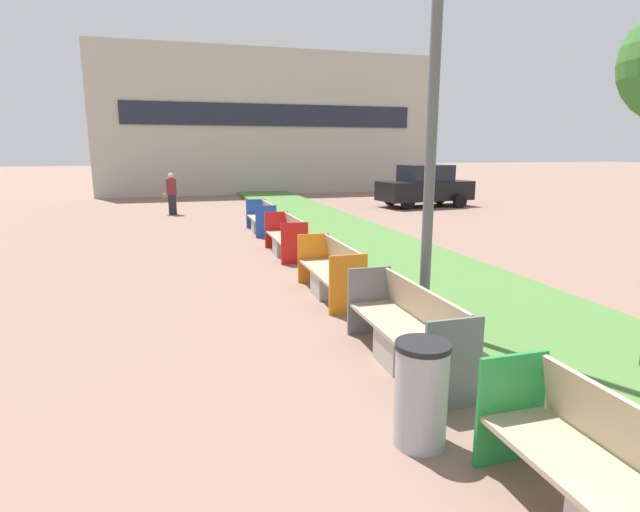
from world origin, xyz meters
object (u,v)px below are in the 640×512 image
Objects in this scene: bench_grey_frame at (406,334)px; street_lamp_post at (438,0)px; bench_red_frame at (287,240)px; pedestrian_walking at (172,194)px; bench_orange_frame at (331,275)px; litter_bin at (421,394)px; parked_car_distant at (425,186)px; bench_blue_frame at (262,221)px.

street_lamp_post is (0.61, 0.73, 3.90)m from bench_grey_frame.
bench_red_frame is 9.23m from pedestrian_walking.
bench_orange_frame reaches higher than litter_bin.
bench_orange_frame is 0.47× the size of parked_car_distant.
bench_grey_frame is 0.51× the size of parked_car_distant.
bench_red_frame is at bearing 90.00° from bench_orange_frame.
bench_orange_frame is at bearing -77.89° from pedestrian_walking.
litter_bin is (-0.61, -4.53, 0.10)m from bench_orange_frame.
parked_car_distant is (8.26, 15.24, 0.54)m from bench_grey_frame.
bench_grey_frame is 2.99m from bench_orange_frame.
bench_grey_frame is 2.41× the size of litter_bin.
parked_car_distant reaches higher than bench_grey_frame.
bench_orange_frame is at bearing 82.34° from litter_bin.
parked_car_distant reaches higher than bench_orange_frame.
bench_grey_frame is 1.37× the size of pedestrian_walking.
bench_red_frame is 0.27× the size of street_lamp_post.
bench_grey_frame is 15.66m from pedestrian_walking.
bench_grey_frame and bench_blue_frame have the same top height.
bench_blue_frame reaches higher than litter_bin.
pedestrian_walking reaches higher than bench_grey_frame.
bench_orange_frame is 0.27× the size of street_lamp_post.
bench_orange_frame is (-0.00, 2.99, -0.01)m from bench_grey_frame.
pedestrian_walking is at bearing 106.83° from bench_red_frame.
bench_grey_frame is at bearing -89.96° from bench_orange_frame.
pedestrian_walking is at bearing 171.68° from parked_car_distant.
bench_red_frame reaches higher than litter_bin.
bench_orange_frame is 2.21× the size of litter_bin.
street_lamp_post is at bearing -77.41° from pedestrian_walking.
parked_car_distant is at bearing 31.63° from bench_blue_frame.
bench_blue_frame is at bearing 93.73° from street_lamp_post.
litter_bin is 4.60m from street_lamp_post.
bench_blue_frame is (-0.00, 10.15, -0.01)m from bench_grey_frame.
bench_blue_frame is 0.45× the size of parked_car_distant.
street_lamp_post is (0.61, -2.25, 3.90)m from bench_orange_frame.
bench_red_frame is at bearing 90.02° from bench_grey_frame.
litter_bin is (-0.61, -11.69, 0.10)m from bench_blue_frame.
bench_orange_frame is at bearing -90.00° from bench_red_frame.
pedestrian_walking is at bearing 116.83° from bench_blue_frame.
pedestrian_walking is (-2.67, 8.82, 0.46)m from bench_red_frame.
litter_bin is 18.99m from parked_car_distant.
bench_blue_frame is at bearing -63.17° from pedestrian_walking.
street_lamp_post is at bearing 61.74° from litter_bin.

